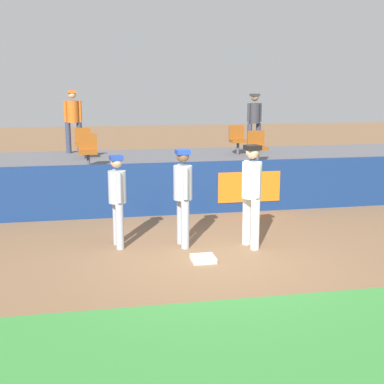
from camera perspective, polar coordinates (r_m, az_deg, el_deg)
ground_plane at (r=9.22m, az=2.21°, el=-7.15°), size 60.00×60.00×0.00m
grass_foreground_strip at (r=6.39m, az=9.01°, el=-16.13°), size 18.00×2.80×0.01m
first_base at (r=9.06m, az=1.21°, el=-7.22°), size 0.40×0.40×0.08m
player_fielder_home at (r=9.64m, az=6.46°, el=0.35°), size 0.42×0.60×1.89m
player_runner_visitor at (r=9.69m, az=-8.07°, el=-0.29°), size 0.36×0.47×1.70m
player_coach_visitor at (r=9.63m, az=-1.00°, el=0.12°), size 0.37×0.50×1.80m
field_wall at (r=12.17m, az=-1.24°, el=0.39°), size 18.00×0.26×1.19m
bleacher_platform at (r=14.69m, az=-2.97°, el=1.77°), size 18.00×4.80×0.92m
seat_back_right at (r=15.68m, az=4.93°, el=5.80°), size 0.45×0.44×0.84m
seat_front_left at (r=13.30m, az=-11.19°, el=4.59°), size 0.46×0.44×0.84m
seat_front_right at (r=13.98m, az=7.05°, el=5.05°), size 0.46×0.44×0.84m
seat_back_left at (r=15.09m, az=-11.70°, el=5.38°), size 0.44×0.44×0.84m
spectator_hooded at (r=16.26m, az=-12.73°, el=7.91°), size 0.52×0.37×1.86m
spectator_capped at (r=16.36m, az=6.75°, el=7.93°), size 0.48×0.40×1.76m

